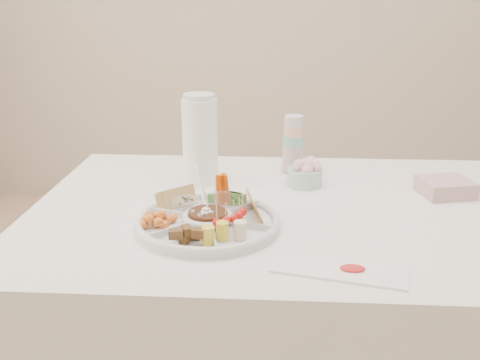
{
  "coord_description": "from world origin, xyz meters",
  "views": [
    {
      "loc": [
        -0.06,
        -1.46,
        1.35
      ],
      "look_at": [
        -0.14,
        -0.06,
        0.86
      ],
      "focal_mm": 40.0,
      "sensor_mm": 36.0,
      "label": 1
    }
  ],
  "objects": [
    {
      "name": "cup_stack",
      "position": [
        0.02,
        0.34,
        0.86
      ],
      "size": [
        0.09,
        0.09,
        0.2
      ],
      "primitive_type": "cylinder",
      "rotation": [
        0.0,
        0.0,
        0.18
      ],
      "color": "#ADC3A0",
      "rests_on": "dining_table"
    },
    {
      "name": "flower_bowl",
      "position": [
        0.05,
        0.2,
        0.8
      ],
      "size": [
        0.13,
        0.13,
        0.08
      ],
      "primitive_type": "cylinder",
      "rotation": [
        0.0,
        0.0,
        0.16
      ],
      "color": "#9BD4B3",
      "rests_on": "dining_table"
    },
    {
      "name": "napkin_stack",
      "position": [
        0.49,
        0.13,
        0.78
      ],
      "size": [
        0.17,
        0.16,
        0.05
      ],
      "primitive_type": "cube",
      "rotation": [
        0.0,
        0.0,
        0.21
      ],
      "color": "#CC999D",
      "rests_on": "dining_table"
    },
    {
      "name": "dining_table",
      "position": [
        0.0,
        0.0,
        0.38
      ],
      "size": [
        1.52,
        1.02,
        0.76
      ],
      "primitive_type": "cube",
      "color": "white",
      "rests_on": "floor"
    },
    {
      "name": "placemat",
      "position": [
        0.1,
        -0.38,
        0.76
      ],
      "size": [
        0.31,
        0.17,
        0.01
      ],
      "primitive_type": "cube",
      "rotation": [
        0.0,
        0.0,
        -0.23
      ],
      "color": "white",
      "rests_on": "dining_table"
    },
    {
      "name": "thermos",
      "position": [
        -0.29,
        0.21,
        0.91
      ],
      "size": [
        0.15,
        0.15,
        0.3
      ],
      "primitive_type": "cylinder",
      "rotation": [
        0.0,
        0.0,
        -0.32
      ],
      "color": "white",
      "rests_on": "dining_table"
    },
    {
      "name": "banana_tomato",
      "position": [
        -0.13,
        -0.25,
        0.82
      ],
      "size": [
        0.13,
        0.13,
        0.08
      ],
      "primitive_type": null,
      "rotation": [
        0.0,
        0.0,
        -0.3
      ],
      "color": "#FDF17E",
      "rests_on": "party_tray"
    },
    {
      "name": "pita_raisins",
      "position": [
        -0.31,
        -0.06,
        0.8
      ],
      "size": [
        0.15,
        0.15,
        0.06
      ],
      "primitive_type": null,
      "rotation": [
        0.0,
        0.0,
        -0.3
      ],
      "color": "tan",
      "rests_on": "party_tray"
    },
    {
      "name": "granola_chunks",
      "position": [
        -0.26,
        -0.28,
        0.79
      ],
      "size": [
        0.11,
        0.11,
        0.04
      ],
      "primitive_type": null,
      "rotation": [
        0.0,
        0.0,
        -0.3
      ],
      "color": "brown",
      "rests_on": "party_tray"
    },
    {
      "name": "bean_dip",
      "position": [
        -0.22,
        -0.16,
        0.79
      ],
      "size": [
        0.13,
        0.13,
        0.04
      ],
      "primitive_type": "cylinder",
      "rotation": [
        0.0,
        0.0,
        -0.3
      ],
      "color": "black",
      "rests_on": "party_tray"
    },
    {
      "name": "tortillas",
      "position": [
        -0.1,
        -0.13,
        0.8
      ],
      "size": [
        0.14,
        0.14,
        0.07
      ],
      "primitive_type": null,
      "rotation": [
        0.0,
        0.0,
        -0.3
      ],
      "color": "olive",
      "rests_on": "party_tray"
    },
    {
      "name": "party_tray",
      "position": [
        -0.22,
        -0.16,
        0.78
      ],
      "size": [
        0.47,
        0.47,
        0.04
      ],
      "primitive_type": "cylinder",
      "rotation": [
        0.0,
        0.0,
        -0.3
      ],
      "color": "silver",
      "rests_on": "dining_table"
    },
    {
      "name": "carrot_cucumber",
      "position": [
        -0.19,
        -0.03,
        0.82
      ],
      "size": [
        0.13,
        0.13,
        0.09
      ],
      "primitive_type": null,
      "rotation": [
        0.0,
        0.0,
        -0.3
      ],
      "color": "#DC5006",
      "rests_on": "party_tray"
    },
    {
      "name": "cherries",
      "position": [
        -0.35,
        -0.19,
        0.79
      ],
      "size": [
        0.13,
        0.13,
        0.04
      ],
      "primitive_type": null,
      "rotation": [
        0.0,
        0.0,
        -0.3
      ],
      "color": "#CB4B0A",
      "rests_on": "party_tray"
    }
  ]
}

